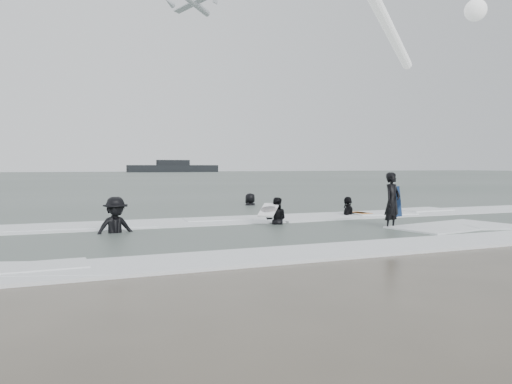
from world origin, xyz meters
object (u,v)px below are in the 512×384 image
object	(u,v)px
airshow_jet	(358,7)
surfer_centre	(392,230)
surfer_wading	(276,225)
surfer_breaker	(116,235)
vessel_horizon	(173,168)
surfer_right_near	(348,216)
surfer_right_far	(250,206)

from	to	relation	value
airshow_jet	surfer_centre	bearing A→B (deg)	-121.39
surfer_wading	surfer_breaker	distance (m)	5.21
surfer_centre	surfer_wading	bearing A→B (deg)	118.08
vessel_horizon	airshow_jet	size ratio (longest dim) A/B	0.73
surfer_centre	surfer_right_near	bearing A→B (deg)	53.76
surfer_wading	vessel_horizon	size ratio (longest dim) A/B	0.05
surfer_right_far	airshow_jet	world-z (taller)	airshow_jet
surfer_wading	surfer_right_near	xyz separation A→B (m)	(3.81, 1.71, 0.00)
airshow_jet	surfer_breaker	bearing A→B (deg)	-130.58
surfer_right_near	vessel_horizon	world-z (taller)	vessel_horizon
surfer_centre	vessel_horizon	xyz separation A→B (m)	(22.78, 140.44, 1.40)
surfer_right_near	airshow_jet	world-z (taller)	airshow_jet
surfer_centre	surfer_wading	distance (m)	3.70
surfer_breaker	vessel_horizon	distance (m)	141.99
surfer_breaker	airshow_jet	world-z (taller)	airshow_jet
surfer_breaker	vessel_horizon	size ratio (longest dim) A/B	0.07
surfer_right_near	surfer_right_far	bearing A→B (deg)	-119.17
surfer_right_near	surfer_right_far	size ratio (longest dim) A/B	1.08
surfer_centre	surfer_right_far	distance (m)	10.00
surfer_breaker	surfer_right_near	xyz separation A→B (m)	(8.99, 2.16, 0.00)
surfer_right_near	airshow_jet	size ratio (longest dim) A/B	0.05
vessel_horizon	airshow_jet	world-z (taller)	airshow_jet
surfer_centre	airshow_jet	xyz separation A→B (m)	(23.96, 39.26, 20.94)
surfer_right_far	airshow_jet	bearing A→B (deg)	-156.02
surfer_breaker	surfer_right_near	size ratio (longest dim) A/B	1.01
surfer_wading	surfer_breaker	size ratio (longest dim) A/B	0.76
surfer_centre	surfer_breaker	xyz separation A→B (m)	(-8.08, 1.85, 0.00)
surfer_right_near	surfer_centre	bearing A→B (deg)	30.93
surfer_breaker	surfer_right_far	xyz separation A→B (m)	(7.16, 8.11, 0.00)
surfer_wading	vessel_horizon	bearing A→B (deg)	-71.54
surfer_wading	surfer_right_far	distance (m)	7.91
surfer_right_far	airshow_jet	size ratio (longest dim) A/B	0.05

